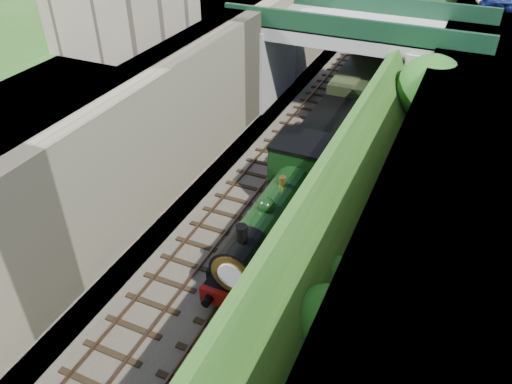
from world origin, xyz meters
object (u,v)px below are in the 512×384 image
object	(u,v)px
tree	(433,90)
tender	(329,144)
locomotive	(280,212)
road_bridge	(363,57)

from	to	relation	value
tree	tender	bearing A→B (deg)	-151.38
tree	tender	xyz separation A→B (m)	(-4.71, -2.57, -3.03)
tender	locomotive	bearing A→B (deg)	-90.00
locomotive	tender	xyz separation A→B (m)	(-0.00, 7.36, -0.27)
road_bridge	tree	bearing A→B (deg)	-45.37
locomotive	tender	distance (m)	7.37
locomotive	tender	world-z (taller)	locomotive
tree	locomotive	size ratio (longest dim) A/B	0.65
tender	road_bridge	bearing A→B (deg)	91.93
locomotive	tender	size ratio (longest dim) A/B	1.70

